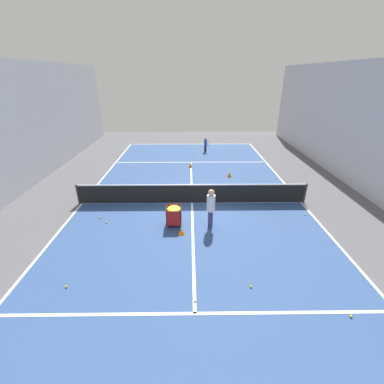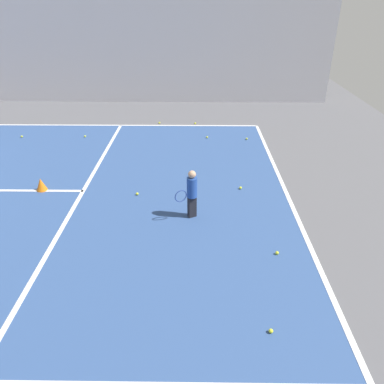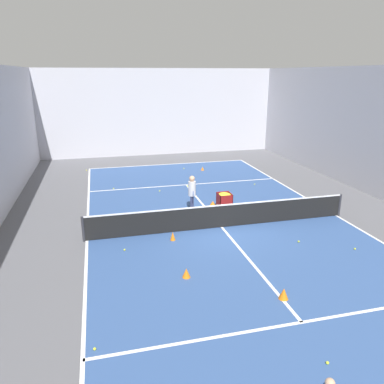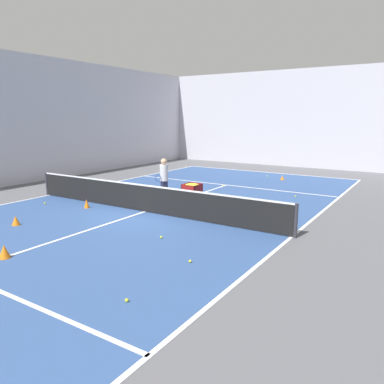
% 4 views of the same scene
% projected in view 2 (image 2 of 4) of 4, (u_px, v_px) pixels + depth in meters
% --- Properties ---
extents(line_baseline_near, '(10.55, 0.10, 0.00)m').
position_uv_depth(line_baseline_near, '(286.00, 192.00, 9.40)').
color(line_baseline_near, white).
rests_on(line_baseline_near, ground).
extents(line_service_near, '(10.55, 0.10, 0.00)m').
position_uv_depth(line_service_near, '(83.00, 191.00, 9.46)').
color(line_service_near, white).
rests_on(line_service_near, ground).
extents(player_near_baseline, '(0.41, 0.52, 1.13)m').
position_uv_depth(player_near_baseline, '(191.00, 191.00, 8.09)').
color(player_near_baseline, black).
rests_on(player_near_baseline, ground).
extents(training_cone_0, '(0.27, 0.27, 0.32)m').
position_uv_depth(training_cone_0, '(41.00, 184.00, 9.43)').
color(training_cone_0, orange).
rests_on(training_cone_0, ground).
extents(tennis_ball_8, '(0.07, 0.07, 0.07)m').
position_uv_depth(tennis_ball_8, '(271.00, 331.00, 5.51)').
color(tennis_ball_8, yellow).
rests_on(tennis_ball_8, ground).
extents(tennis_ball_9, '(0.07, 0.07, 0.07)m').
position_uv_depth(tennis_ball_9, '(247.00, 139.00, 12.72)').
color(tennis_ball_9, yellow).
rests_on(tennis_ball_9, ground).
extents(tennis_ball_11, '(0.07, 0.07, 0.07)m').
position_uv_depth(tennis_ball_11, '(22.00, 136.00, 12.92)').
color(tennis_ball_11, yellow).
rests_on(tennis_ball_11, ground).
extents(tennis_ball_12, '(0.07, 0.07, 0.07)m').
position_uv_depth(tennis_ball_12, '(207.00, 137.00, 12.86)').
color(tennis_ball_12, yellow).
rests_on(tennis_ball_12, ground).
extents(tennis_ball_16, '(0.07, 0.07, 0.07)m').
position_uv_depth(tennis_ball_16, '(85.00, 136.00, 12.94)').
color(tennis_ball_16, yellow).
rests_on(tennis_ball_16, ground).
extents(tennis_ball_18, '(0.07, 0.07, 0.07)m').
position_uv_depth(tennis_ball_18, '(159.00, 123.00, 14.26)').
color(tennis_ball_18, yellow).
rests_on(tennis_ball_18, ground).
extents(tennis_ball_19, '(0.07, 0.07, 0.07)m').
position_uv_depth(tennis_ball_19, '(277.00, 253.00, 7.16)').
color(tennis_ball_19, yellow).
rests_on(tennis_ball_19, ground).
extents(tennis_ball_20, '(0.07, 0.07, 0.07)m').
position_uv_depth(tennis_ball_20, '(137.00, 194.00, 9.25)').
color(tennis_ball_20, yellow).
rests_on(tennis_ball_20, ground).
extents(tennis_ball_21, '(0.07, 0.07, 0.07)m').
position_uv_depth(tennis_ball_21, '(240.00, 188.00, 9.54)').
color(tennis_ball_21, yellow).
rests_on(tennis_ball_21, ground).
extents(tennis_ball_22, '(0.07, 0.07, 0.07)m').
position_uv_depth(tennis_ball_22, '(195.00, 123.00, 14.22)').
color(tennis_ball_22, yellow).
rests_on(tennis_ball_22, ground).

